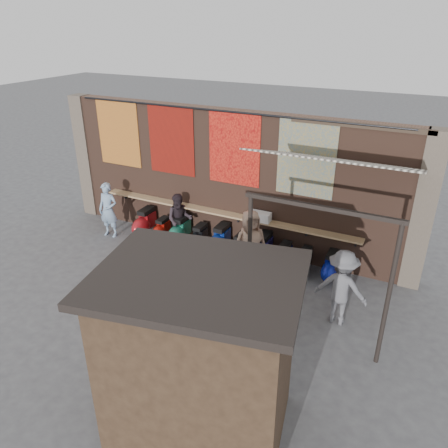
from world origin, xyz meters
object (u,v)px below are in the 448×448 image
at_px(diner_right, 180,219).
at_px(shopper_tan, 250,244).
at_px(scooter_stool_4, 220,239).
at_px(scooter_stool_3, 199,237).
at_px(scooter_stool_5, 240,246).
at_px(scooter_stool_1, 162,229).
at_px(scooter_stool_8, 304,262).
at_px(shopper_grey, 341,288).
at_px(shelf_box, 260,216).
at_px(diner_left, 108,210).
at_px(scooter_stool_2, 180,230).
at_px(scooter_stool_6, 263,249).
at_px(scooter_stool_0, 145,222).
at_px(scooter_stool_9, 331,266).
at_px(market_stall, 201,359).
at_px(scooter_stool_7, 284,257).
at_px(shopper_navy, 262,283).

bearing_deg(diner_right, shopper_tan, -39.41).
height_order(scooter_stool_4, diner_right, diner_right).
relative_size(scooter_stool_3, scooter_stool_5, 1.04).
height_order(scooter_stool_1, scooter_stool_8, scooter_stool_8).
relative_size(scooter_stool_3, shopper_grey, 0.42).
relative_size(shelf_box, diner_left, 0.35).
height_order(scooter_stool_1, scooter_stool_2, scooter_stool_2).
height_order(shelf_box, scooter_stool_1, shelf_box).
xyz_separation_m(scooter_stool_8, diner_right, (-3.85, 0.02, 0.44)).
distance_m(scooter_stool_6, scooter_stool_8, 1.20).
xyz_separation_m(shelf_box, scooter_stool_4, (-1.07, -0.28, -0.83)).
bearing_deg(scooter_stool_0, scooter_stool_3, -0.34).
height_order(scooter_stool_9, market_stall, market_stall).
distance_m(scooter_stool_3, scooter_stool_4, 0.69).
distance_m(scooter_stool_4, scooter_stool_8, 2.51).
bearing_deg(diner_right, scooter_stool_3, -24.48).
xyz_separation_m(scooter_stool_4, shopper_tan, (1.24, -0.75, 0.51)).
relative_size(scooter_stool_1, scooter_stool_4, 0.81).
bearing_deg(scooter_stool_5, diner_left, -172.40).
relative_size(shelf_box, scooter_stool_0, 0.68).
height_order(scooter_stool_5, shopper_tan, shopper_tan).
height_order(scooter_stool_6, market_stall, market_stall).
relative_size(scooter_stool_0, scooter_stool_7, 1.16).
relative_size(scooter_stool_2, diner_right, 0.57).
bearing_deg(shopper_grey, scooter_stool_6, -32.79).
xyz_separation_m(diner_right, shopper_navy, (3.48, -2.13, 0.01)).
distance_m(scooter_stool_8, diner_left, 6.12).
xyz_separation_m(scooter_stool_6, scooter_stool_8, (1.20, -0.04, -0.07)).
bearing_deg(scooter_stool_9, shelf_box, 172.40).
xyz_separation_m(scooter_stool_2, diner_left, (-2.24, -0.52, 0.44)).
bearing_deg(diner_right, scooter_stool_4, -22.81).
xyz_separation_m(scooter_stool_0, market_stall, (5.01, -5.44, 1.01)).
distance_m(shopper_tan, market_stall, 4.87).
bearing_deg(scooter_stool_2, scooter_stool_9, 0.30).
height_order(scooter_stool_7, shopper_grey, shopper_grey).
bearing_deg(shelf_box, scooter_stool_3, -170.01).
height_order(scooter_stool_0, scooter_stool_6, scooter_stool_0).
bearing_deg(diner_right, scooter_stool_5, -22.76).
bearing_deg(scooter_stool_3, scooter_stool_4, 2.36).
xyz_separation_m(diner_right, shopper_tan, (2.58, -0.73, 0.13)).
bearing_deg(scooter_stool_4, market_stall, -66.25).
bearing_deg(shopper_grey, scooter_stool_5, -26.59).
distance_m(shopper_grey, market_stall, 4.06).
bearing_deg(scooter_stool_0, diner_left, -151.04).
bearing_deg(shopper_navy, scooter_stool_3, -59.28).
bearing_deg(shelf_box, scooter_stool_7, -21.77).
bearing_deg(market_stall, scooter_stool_0, 121.90).
bearing_deg(scooter_stool_1, scooter_stool_0, 177.79).
bearing_deg(scooter_stool_4, scooter_stool_3, -177.64).
bearing_deg(shelf_box, scooter_stool_5, -149.88).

